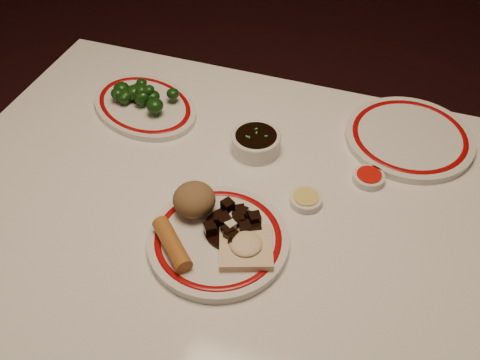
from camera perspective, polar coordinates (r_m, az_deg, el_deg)
name	(u,v)px	position (r m, az deg, el deg)	size (l,w,h in m)	color
dining_table	(229,237)	(1.10, -1.17, -6.12)	(1.20, 0.90, 0.75)	white
main_plate	(218,240)	(0.97, -2.33, -6.42)	(0.30, 0.30, 0.02)	silver
rice_mound	(194,199)	(0.99, -4.91, -2.08)	(0.08, 0.08, 0.06)	brown
spring_roll	(172,244)	(0.94, -7.27, -6.78)	(0.03, 0.03, 0.11)	#B46C2C
fried_wonton	(246,246)	(0.94, 0.63, -7.10)	(0.12, 0.12, 0.03)	beige
stirfry_heap	(233,225)	(0.97, -0.71, -4.80)	(0.11, 0.11, 0.03)	black
broccoli_plate	(145,106)	(1.27, -10.13, 7.79)	(0.34, 0.32, 0.02)	silver
broccoli_pile	(139,94)	(1.26, -10.68, 8.99)	(0.16, 0.11, 0.05)	#23471C
soy_bowl	(256,143)	(1.14, 1.71, 3.98)	(0.10, 0.10, 0.04)	silver
sweet_sour_dish	(369,178)	(1.11, 13.55, 0.26)	(0.06, 0.06, 0.02)	silver
mustard_dish	(306,199)	(1.04, 7.02, -2.07)	(0.06, 0.06, 0.02)	silver
far_plate	(409,137)	(1.23, 17.59, 4.38)	(0.28, 0.28, 0.02)	silver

